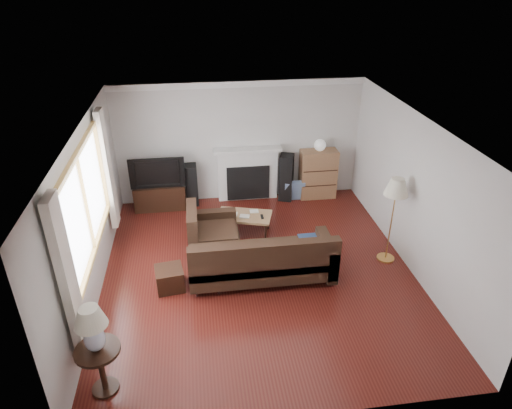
{
  "coord_description": "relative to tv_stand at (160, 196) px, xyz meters",
  "views": [
    {
      "loc": [
        -0.88,
        -6.04,
        4.54
      ],
      "look_at": [
        0.0,
        0.3,
        1.1
      ],
      "focal_mm": 32.0,
      "sensor_mm": 36.0,
      "label": 1
    }
  ],
  "objects": [
    {
      "name": "room",
      "position": [
        1.68,
        -2.49,
        0.99
      ],
      "size": [
        5.1,
        5.6,
        2.54
      ],
      "color": "#4D1611",
      "rests_on": "ground"
    },
    {
      "name": "window",
      "position": [
        -0.77,
        -2.69,
        1.29
      ],
      "size": [
        0.12,
        2.74,
        1.54
      ],
      "primitive_type": "cube",
      "color": "olive",
      "rests_on": "room"
    },
    {
      "name": "curtain_near",
      "position": [
        -0.72,
        -4.21,
        1.14
      ],
      "size": [
        0.1,
        0.35,
        2.1
      ],
      "primitive_type": "cube",
      "color": "silver",
      "rests_on": "room"
    },
    {
      "name": "curtain_far",
      "position": [
        -0.72,
        -1.17,
        1.14
      ],
      "size": [
        0.1,
        0.35,
        2.1
      ],
      "primitive_type": "cube",
      "color": "silver",
      "rests_on": "room"
    },
    {
      "name": "fireplace",
      "position": [
        1.83,
        0.15,
        0.32
      ],
      "size": [
        1.4,
        0.26,
        1.15
      ],
      "primitive_type": "cube",
      "color": "white",
      "rests_on": "room"
    },
    {
      "name": "tv_stand",
      "position": [
        0.0,
        0.0,
        0.0
      ],
      "size": [
        1.03,
        0.46,
        0.52
      ],
      "primitive_type": "cube",
      "color": "black",
      "rests_on": "ground"
    },
    {
      "name": "television",
      "position": [
        0.0,
        0.0,
        0.57
      ],
      "size": [
        1.09,
        0.14,
        0.63
      ],
      "primitive_type": "imported",
      "color": "black",
      "rests_on": "tv_stand"
    },
    {
      "name": "speaker_left",
      "position": [
        0.65,
        0.06,
        0.18
      ],
      "size": [
        0.25,
        0.3,
        0.88
      ],
      "primitive_type": "cube",
      "rotation": [
        0.0,
        0.0,
        0.02
      ],
      "color": "black",
      "rests_on": "ground"
    },
    {
      "name": "speaker_right",
      "position": [
        2.64,
        0.03,
        0.24
      ],
      "size": [
        0.37,
        0.4,
        1.0
      ],
      "primitive_type": "cube",
      "rotation": [
        0.0,
        0.0,
        -0.33
      ],
      "color": "black",
      "rests_on": "ground"
    },
    {
      "name": "bookshelf",
      "position": [
        3.33,
        0.04,
        0.27
      ],
      "size": [
        0.77,
        0.36,
        1.05
      ],
      "primitive_type": "cube",
      "color": "#8D6341",
      "rests_on": "ground"
    },
    {
      "name": "globe_lamp",
      "position": [
        3.33,
        0.04,
        0.92
      ],
      "size": [
        0.24,
        0.24,
        0.24
      ],
      "primitive_type": "sphere",
      "color": "white",
      "rests_on": "bookshelf"
    },
    {
      "name": "sectional_sofa",
      "position": [
        1.71,
        -2.63,
        0.14
      ],
      "size": [
        2.49,
        1.82,
        0.8
      ],
      "primitive_type": "cube",
      "color": "black",
      "rests_on": "ground"
    },
    {
      "name": "coffee_table",
      "position": [
        1.6,
        -1.23,
        -0.07
      ],
      "size": [
        1.1,
        0.79,
        0.39
      ],
      "primitive_type": "cube",
      "rotation": [
        0.0,
        0.0,
        -0.29
      ],
      "color": "#9A7249",
      "rests_on": "ground"
    },
    {
      "name": "footstool",
      "position": [
        0.26,
        -2.7,
        -0.08
      ],
      "size": [
        0.47,
        0.47,
        0.35
      ],
      "primitive_type": "cube",
      "rotation": [
        0.0,
        0.0,
        0.15
      ],
      "color": "black",
      "rests_on": "ground"
    },
    {
      "name": "floor_lamp",
      "position": [
        3.9,
        -2.42,
        0.5
      ],
      "size": [
        0.43,
        0.43,
        1.52
      ],
      "primitive_type": "cube",
      "rotation": [
        0.0,
        0.0,
        0.1
      ],
      "color": "#C48D44",
      "rests_on": "ground"
    },
    {
      "name": "side_table",
      "position": [
        -0.47,
        -4.54,
        0.07
      ],
      "size": [
        0.52,
        0.52,
        0.65
      ],
      "primitive_type": "cube",
      "color": "black",
      "rests_on": "ground"
    },
    {
      "name": "table_lamp",
      "position": [
        -0.47,
        -4.54,
        0.69
      ],
      "size": [
        0.36,
        0.36,
        0.59
      ],
      "primitive_type": "cube",
      "color": "silver",
      "rests_on": "side_table"
    }
  ]
}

